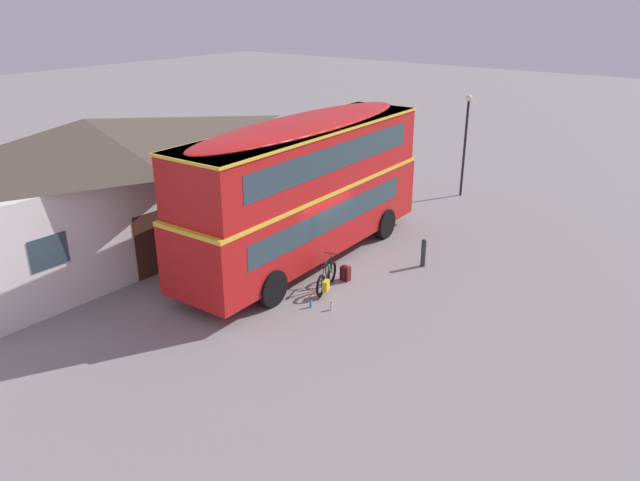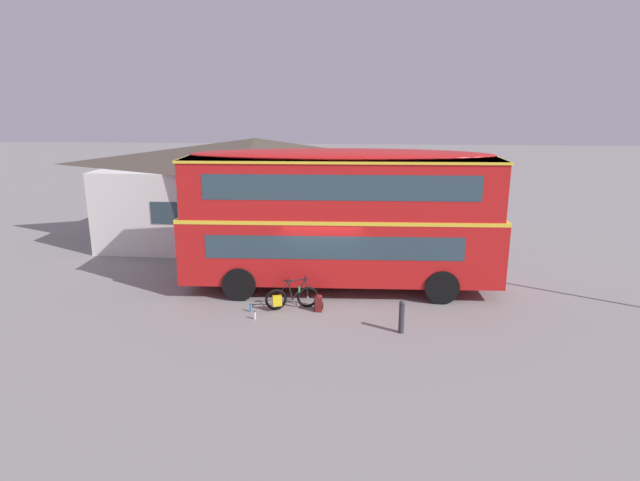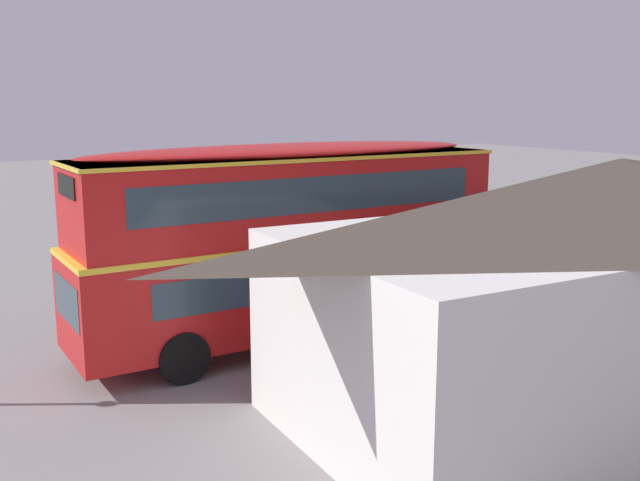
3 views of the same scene
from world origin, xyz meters
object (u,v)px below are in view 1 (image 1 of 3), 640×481
(double_decker_bus, at_px, (306,184))
(street_lamp, at_px, (466,134))
(water_bottle_blue_sports, at_px, (311,303))
(backpack_on_ground, at_px, (345,272))
(water_bottle_clear_plastic, at_px, (331,306))
(kerb_bollard, at_px, (423,252))
(touring_bicycle, at_px, (326,279))

(double_decker_bus, bearing_deg, street_lamp, -6.34)
(water_bottle_blue_sports, relative_size, street_lamp, 0.06)
(backpack_on_ground, bearing_deg, water_bottle_clear_plastic, -156.56)
(double_decker_bus, bearing_deg, kerb_bollard, -61.68)
(double_decker_bus, relative_size, backpack_on_ground, 20.43)
(backpack_on_ground, relative_size, street_lamp, 0.12)
(kerb_bollard, bearing_deg, backpack_on_ground, 149.72)
(backpack_on_ground, height_order, water_bottle_clear_plastic, backpack_on_ground)
(backpack_on_ground, distance_m, street_lamp, 10.69)
(street_lamp, bearing_deg, water_bottle_clear_plastic, -171.88)
(water_bottle_clear_plastic, bearing_deg, touring_bicycle, 42.61)
(touring_bicycle, xyz_separation_m, water_bottle_blue_sports, (-1.18, -0.32, -0.25))
(water_bottle_clear_plastic, distance_m, kerb_bollard, 4.35)
(backpack_on_ground, bearing_deg, double_decker_bus, 73.98)
(water_bottle_blue_sports, bearing_deg, double_decker_bus, 40.38)
(touring_bicycle, bearing_deg, backpack_on_ground, -4.88)
(double_decker_bus, height_order, street_lamp, double_decker_bus)
(backpack_on_ground, bearing_deg, kerb_bollard, -30.28)
(water_bottle_blue_sports, xyz_separation_m, kerb_bollard, (4.52, -1.19, 0.38))
(backpack_on_ground, xyz_separation_m, water_bottle_clear_plastic, (-1.85, -0.80, -0.15))
(double_decker_bus, xyz_separation_m, kerb_bollard, (1.86, -3.45, -2.15))
(double_decker_bus, distance_m, water_bottle_clear_plastic, 4.50)
(backpack_on_ground, xyz_separation_m, street_lamp, (10.35, 0.94, 2.50))
(touring_bicycle, relative_size, kerb_bollard, 1.69)
(touring_bicycle, xyz_separation_m, street_lamp, (11.25, 0.86, 2.39))
(touring_bicycle, bearing_deg, kerb_bollard, -24.23)
(water_bottle_clear_plastic, bearing_deg, water_bottle_blue_sports, 112.03)
(double_decker_bus, bearing_deg, backpack_on_ground, -106.02)
(street_lamp, height_order, kerb_bollard, street_lamp)
(street_lamp, distance_m, kerb_bollard, 8.56)
(street_lamp, bearing_deg, water_bottle_blue_sports, -174.59)
(touring_bicycle, relative_size, water_bottle_clear_plastic, 6.48)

